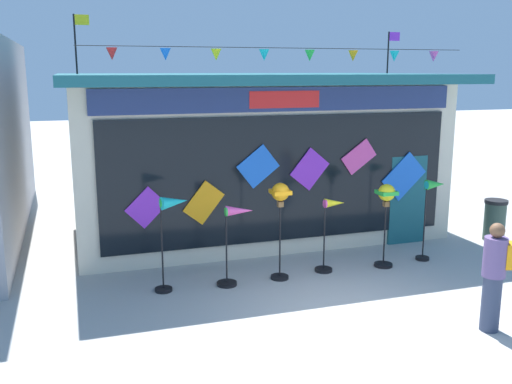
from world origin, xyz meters
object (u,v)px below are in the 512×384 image
at_px(wind_spinner_center_left, 280,204).
at_px(trash_bin, 495,220).
at_px(wind_spinner_right, 386,204).
at_px(person_near_camera, 495,275).
at_px(wind_spinner_left, 235,233).
at_px(wind_spinner_far_right, 432,200).
at_px(kite_shop_building, 246,150).
at_px(wind_spinner_center_right, 330,226).
at_px(wind_spinner_far_left, 172,219).

xyz_separation_m(wind_spinner_center_left, trash_bin, (5.62, 0.86, -0.96)).
height_order(wind_spinner_right, person_near_camera, wind_spinner_right).
xyz_separation_m(wind_spinner_left, trash_bin, (6.49, 0.87, -0.49)).
bearing_deg(trash_bin, wind_spinner_right, -166.03).
xyz_separation_m(wind_spinner_far_right, trash_bin, (2.25, 0.73, -0.78)).
relative_size(kite_shop_building, wind_spinner_right, 5.16).
distance_m(wind_spinner_left, wind_spinner_center_right, 1.96).
xyz_separation_m(kite_shop_building, wind_spinner_left, (-1.42, -3.91, -0.94)).
height_order(wind_spinner_center_right, trash_bin, wind_spinner_center_right).
height_order(kite_shop_building, trash_bin, kite_shop_building).
height_order(wind_spinner_far_left, wind_spinner_center_right, wind_spinner_far_left).
bearing_deg(wind_spinner_left, wind_spinner_far_left, 176.62).
bearing_deg(kite_shop_building, wind_spinner_left, -110.00).
height_order(wind_spinner_far_left, wind_spinner_left, wind_spinner_far_left).
height_order(wind_spinner_far_left, trash_bin, wind_spinner_far_left).
xyz_separation_m(wind_spinner_right, wind_spinner_far_right, (1.14, 0.11, -0.03)).
xyz_separation_m(wind_spinner_left, wind_spinner_center_right, (1.96, 0.14, -0.07)).
height_order(wind_spinner_center_left, trash_bin, wind_spinner_center_left).
xyz_separation_m(wind_spinner_far_left, trash_bin, (7.62, 0.81, -0.83)).
xyz_separation_m(wind_spinner_far_left, wind_spinner_far_right, (5.37, 0.08, -0.06)).
relative_size(kite_shop_building, wind_spinner_center_right, 5.99).
bearing_deg(wind_spinner_right, wind_spinner_far_right, 5.75).
bearing_deg(kite_shop_building, trash_bin, -30.88).
bearing_deg(wind_spinner_far_right, wind_spinner_center_right, -179.84).
xyz_separation_m(kite_shop_building, wind_spinner_center_right, (0.54, -3.77, -1.01)).
distance_m(wind_spinner_right, wind_spinner_far_right, 1.14).
bearing_deg(wind_spinner_right, wind_spinner_left, -179.47).
bearing_deg(wind_spinner_far_right, wind_spinner_center_left, -177.80).
height_order(kite_shop_building, person_near_camera, kite_shop_building).
relative_size(person_near_camera, trash_bin, 1.77).
xyz_separation_m(wind_spinner_center_left, wind_spinner_far_right, (3.36, 0.13, -0.19)).
bearing_deg(trash_bin, wind_spinner_left, -172.35).
relative_size(wind_spinner_center_right, wind_spinner_right, 0.86).
xyz_separation_m(wind_spinner_far_left, person_near_camera, (4.28, -3.10, -0.43)).
relative_size(wind_spinner_far_left, wind_spinner_center_left, 0.94).
xyz_separation_m(wind_spinner_center_left, wind_spinner_center_right, (1.08, 0.12, -0.54)).
distance_m(wind_spinner_left, trash_bin, 6.57).
height_order(wind_spinner_left, wind_spinner_far_right, wind_spinner_far_right).
bearing_deg(wind_spinner_far_right, trash_bin, 17.93).
distance_m(kite_shop_building, wind_spinner_far_right, 4.75).
distance_m(wind_spinner_far_right, trash_bin, 2.49).
height_order(kite_shop_building, wind_spinner_left, kite_shop_building).
relative_size(wind_spinner_right, wind_spinner_far_right, 1.00).
height_order(wind_spinner_far_right, person_near_camera, wind_spinner_far_right).
xyz_separation_m(wind_spinner_center_left, person_near_camera, (2.28, -3.05, -0.56)).
height_order(wind_spinner_left, wind_spinner_center_left, wind_spinner_center_left).
height_order(wind_spinner_far_left, wind_spinner_far_right, wind_spinner_far_left).
distance_m(kite_shop_building, person_near_camera, 7.23).
bearing_deg(wind_spinner_left, person_near_camera, -43.93).
height_order(person_near_camera, trash_bin, person_near_camera).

